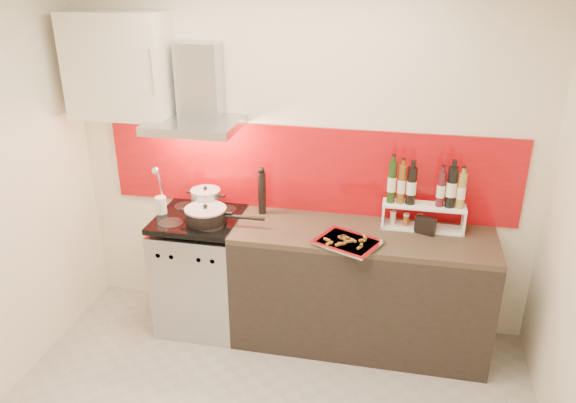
% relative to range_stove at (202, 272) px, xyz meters
% --- Properties ---
extents(back_wall, '(3.40, 0.02, 2.60)m').
position_rel_range_stove_xyz_m(back_wall, '(0.70, 0.30, 0.86)').
color(back_wall, silver).
rests_on(back_wall, ground).
extents(backsplash, '(3.00, 0.02, 0.64)m').
position_rel_range_stove_xyz_m(backsplash, '(0.75, 0.29, 0.78)').
color(backsplash, '#97080A').
rests_on(backsplash, back_wall).
extents(range_stove, '(0.60, 0.60, 0.91)m').
position_rel_range_stove_xyz_m(range_stove, '(0.00, 0.00, 0.00)').
color(range_stove, '#B7B7BA').
rests_on(range_stove, ground).
extents(counter, '(1.80, 0.60, 0.90)m').
position_rel_range_stove_xyz_m(counter, '(1.20, 0.00, 0.01)').
color(counter, black).
rests_on(counter, ground).
extents(range_hood, '(0.62, 0.50, 0.61)m').
position_rel_range_stove_xyz_m(range_hood, '(0.00, 0.14, 1.30)').
color(range_hood, '#B7B7BA').
rests_on(range_hood, back_wall).
extents(upper_cabinet, '(0.70, 0.35, 0.72)m').
position_rel_range_stove_xyz_m(upper_cabinet, '(-0.55, 0.13, 1.51)').
color(upper_cabinet, silver).
rests_on(upper_cabinet, back_wall).
extents(stock_pot, '(0.22, 0.22, 0.19)m').
position_rel_range_stove_xyz_m(stock_pot, '(0.02, 0.12, 0.55)').
color(stock_pot, '#B7B7BA').
rests_on(stock_pot, range_stove).
extents(saute_pan, '(0.58, 0.30, 0.14)m').
position_rel_range_stove_xyz_m(saute_pan, '(0.10, -0.07, 0.52)').
color(saute_pan, black).
rests_on(saute_pan, range_stove).
extents(utensil_jar, '(0.08, 0.12, 0.39)m').
position_rel_range_stove_xyz_m(utensil_jar, '(-0.28, -0.01, 0.58)').
color(utensil_jar, silver).
rests_on(utensil_jar, range_stove).
extents(pepper_mill, '(0.06, 0.06, 0.36)m').
position_rel_range_stove_xyz_m(pepper_mill, '(0.44, 0.17, 0.63)').
color(pepper_mill, black).
rests_on(pepper_mill, counter).
extents(step_shelf, '(0.56, 0.15, 0.48)m').
position_rel_range_stove_xyz_m(step_shelf, '(1.59, 0.15, 0.68)').
color(step_shelf, white).
rests_on(step_shelf, counter).
extents(caddy_box, '(0.15, 0.10, 0.12)m').
position_rel_range_stove_xyz_m(caddy_box, '(1.61, 0.07, 0.52)').
color(caddy_box, black).
rests_on(caddy_box, counter).
extents(baking_tray, '(0.49, 0.45, 0.03)m').
position_rel_range_stove_xyz_m(baking_tray, '(1.11, -0.20, 0.47)').
color(baking_tray, silver).
rests_on(baking_tray, counter).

